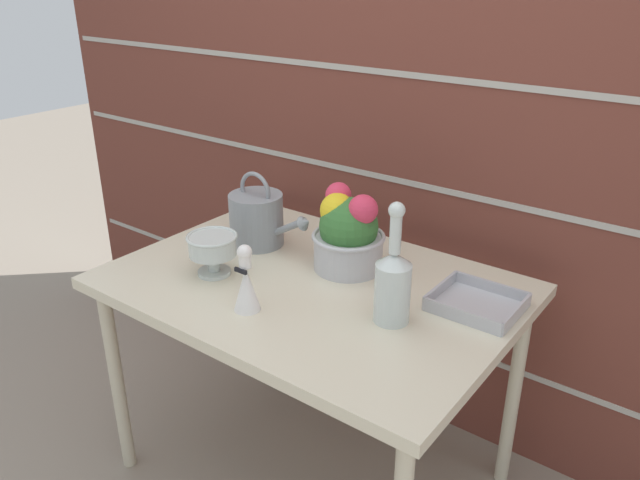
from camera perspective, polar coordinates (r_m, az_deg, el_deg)
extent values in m
plane|color=gray|center=(2.30, -0.67, -20.29)|extent=(12.00, 12.00, 0.00)
cube|color=brown|center=(2.16, 8.14, 10.18)|extent=(3.60, 0.08, 2.20)
cube|color=#A8A399|center=(2.43, 6.60, -7.70)|extent=(3.53, 0.00, 0.02)
cube|color=#A8A399|center=(2.18, 7.32, 5.38)|extent=(3.53, 0.00, 0.02)
cube|color=#A8A399|center=(2.09, 7.85, 14.76)|extent=(3.53, 0.00, 0.02)
cube|color=beige|center=(1.87, -0.77, -4.28)|extent=(1.19, 0.84, 0.04)
cylinder|color=beige|center=(2.20, -18.07, -12.14)|extent=(0.04, 0.04, 0.70)
cylinder|color=beige|center=(2.59, -5.23, -5.07)|extent=(0.04, 0.04, 0.70)
cylinder|color=beige|center=(2.14, 17.28, -13.29)|extent=(0.04, 0.04, 0.70)
cylinder|color=gray|center=(2.09, -5.83, 1.89)|extent=(0.18, 0.18, 0.17)
cylinder|color=gray|center=(2.00, -2.83, 1.20)|extent=(0.14, 0.02, 0.09)
cone|color=gray|center=(1.94, -1.31, 1.63)|extent=(0.05, 0.05, 0.06)
torus|color=gray|center=(2.05, -5.95, 4.52)|extent=(0.13, 0.01, 0.13)
cylinder|color=silver|center=(1.93, -9.63, -2.91)|extent=(0.10, 0.10, 0.01)
cylinder|color=silver|center=(1.92, -9.70, -2.03)|extent=(0.04, 0.04, 0.05)
sphere|color=silver|center=(1.92, -9.70, -1.96)|extent=(0.04, 0.04, 0.04)
cylinder|color=silver|center=(1.89, -9.81, -0.51)|extent=(0.14, 0.14, 0.06)
torus|color=silver|center=(1.88, -9.88, 0.30)|extent=(0.15, 0.15, 0.01)
cylinder|color=#BCBCC1|center=(1.92, 2.59, -1.11)|extent=(0.21, 0.21, 0.11)
torus|color=#BCBCC1|center=(1.90, 2.62, 0.36)|extent=(0.23, 0.23, 0.01)
sphere|color=#387033|center=(1.89, 2.64, 1.24)|extent=(0.18, 0.18, 0.18)
sphere|color=yellow|center=(1.88, 1.55, 2.75)|extent=(0.11, 0.11, 0.11)
sphere|color=#E03856|center=(1.91, 1.69, 4.11)|extent=(0.08, 0.08, 0.08)
sphere|color=#E03856|center=(1.83, 3.96, 2.80)|extent=(0.09, 0.09, 0.09)
cylinder|color=silver|center=(1.64, 6.63, -4.84)|extent=(0.10, 0.10, 0.16)
cone|color=silver|center=(1.60, 6.80, -1.73)|extent=(0.10, 0.10, 0.03)
cylinder|color=silver|center=(1.57, 6.92, 0.50)|extent=(0.03, 0.03, 0.10)
sphere|color=silver|center=(1.54, 7.04, 2.72)|extent=(0.04, 0.04, 0.04)
cone|color=white|center=(1.70, -6.73, -4.42)|extent=(0.07, 0.07, 0.13)
cylinder|color=white|center=(1.66, -6.88, -1.79)|extent=(0.03, 0.03, 0.04)
sphere|color=white|center=(1.65, -6.91, -1.10)|extent=(0.04, 0.04, 0.04)
cube|color=black|center=(1.66, -7.27, -2.81)|extent=(0.04, 0.01, 0.01)
cube|color=#B7B7BC|center=(1.78, 14.11, -5.92)|extent=(0.22, 0.20, 0.01)
cube|color=#B7B7BC|center=(1.69, 12.80, -6.83)|extent=(0.22, 0.01, 0.04)
cube|color=#B7B7BC|center=(1.85, 15.40, -4.23)|extent=(0.22, 0.01, 0.04)
cube|color=#B7B7BC|center=(1.81, 10.92, -4.48)|extent=(0.01, 0.20, 0.04)
cube|color=#B7B7BC|center=(1.74, 17.54, -6.48)|extent=(0.01, 0.20, 0.04)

